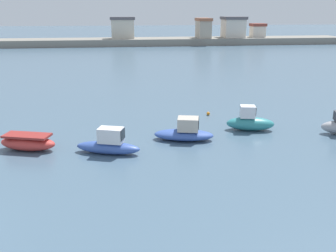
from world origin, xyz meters
name	(u,v)px	position (x,y,z in m)	size (l,w,h in m)	color
moored_boat_2	(28,142)	(2.16, 10.03, 0.50)	(3.94, 2.43, 1.05)	#C63833
moored_boat_3	(109,144)	(7.36, 8.73, 0.61)	(4.28, 2.37, 1.68)	#3856A8
moored_boat_4	(185,132)	(12.52, 10.61, 0.55)	(4.38, 2.52, 1.60)	#3856A8
moored_boat_5	(250,122)	(17.73, 12.14, 0.64)	(3.75, 2.12, 1.87)	teal
mooring_buoy_1	(208,113)	(15.61, 16.56, 0.15)	(0.29, 0.29, 0.29)	orange
distant_shoreline	(88,39)	(0.76, 82.44, 1.71)	(132.90, 8.82, 7.49)	gray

